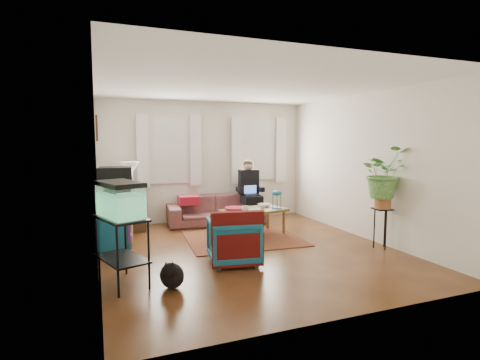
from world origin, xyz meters
name	(u,v)px	position (x,y,z in m)	size (l,w,h in m)	color
floor	(249,250)	(0.00, 0.00, 0.00)	(4.50, 5.00, 0.01)	#4F2B14
ceiling	(249,86)	(0.00, 0.00, 2.60)	(4.50, 5.00, 0.01)	white
wall_back	(206,162)	(0.00, 2.50, 1.30)	(4.50, 0.01, 2.60)	silver
wall_front	(349,189)	(0.00, -2.50, 1.30)	(4.50, 0.01, 2.60)	silver
wall_left	(97,174)	(-2.25, 0.00, 1.30)	(0.01, 5.00, 2.60)	silver
wall_right	(365,166)	(2.25, 0.00, 1.30)	(0.01, 5.00, 2.60)	silver
window_left	(169,151)	(-0.80, 2.48, 1.55)	(1.08, 0.04, 1.38)	white
window_right	(258,150)	(1.25, 2.48, 1.55)	(1.08, 0.04, 1.38)	white
curtains_left	(170,151)	(-0.80, 2.40, 1.55)	(1.36, 0.06, 1.50)	white
curtains_right	(259,150)	(1.25, 2.40, 1.55)	(1.36, 0.06, 1.50)	white
picture_frame	(97,128)	(-2.21, 0.85, 1.95)	(0.04, 0.32, 0.40)	#3D2616
area_rug	(244,239)	(0.17, 0.66, 0.01)	(2.00, 1.60, 0.01)	brown
sofa	(217,205)	(0.10, 2.05, 0.40)	(2.05, 0.81, 0.80)	brown
seated_person	(250,194)	(0.84, 1.98, 0.61)	(0.51, 0.63, 1.22)	black
side_table	(131,213)	(-1.65, 2.03, 0.36)	(0.49, 0.49, 0.71)	#422C18
table_lamp	(130,179)	(-1.65, 2.03, 1.02)	(0.37, 0.37, 0.65)	white
dresser	(116,222)	(-1.99, 0.94, 0.43)	(0.48, 0.96, 0.87)	#115666
crt_tv	(116,181)	(-1.96, 1.03, 1.10)	(0.53, 0.48, 0.46)	black
aquarium_stand	(122,251)	(-2.00, -0.80, 0.42)	(0.42, 0.75, 0.84)	black
aquarium	(120,199)	(-2.00, -0.80, 1.06)	(0.38, 0.69, 0.44)	#7FD899
black_cat	(172,273)	(-1.46, -1.11, 0.19)	(0.28, 0.44, 0.37)	black
armchair	(233,239)	(-0.45, -0.50, 0.36)	(0.69, 0.65, 0.71)	#12626C
serape_throw	(237,233)	(-0.49, -0.77, 0.50)	(0.72, 0.17, 0.59)	#9E0A0A
coffee_table	(254,222)	(0.46, 0.86, 0.25)	(1.19, 0.65, 0.49)	brown
cup_a	(245,209)	(0.22, 0.70, 0.54)	(0.13, 0.13, 0.11)	white
cup_b	(263,208)	(0.55, 0.69, 0.54)	(0.11, 0.11, 0.10)	beige
bowl	(264,205)	(0.75, 1.04, 0.52)	(0.23, 0.23, 0.06)	white
snack_tray	(235,208)	(0.11, 0.95, 0.51)	(0.37, 0.37, 0.04)	#B21414
birdcage	(277,199)	(0.89, 0.79, 0.66)	(0.19, 0.19, 0.35)	#115B6B
plant_stand	(382,228)	(2.06, -0.69, 0.33)	(0.28, 0.28, 0.66)	black
potted_plant	(383,180)	(2.06, -0.69, 1.12)	(0.76, 0.66, 0.84)	#599947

